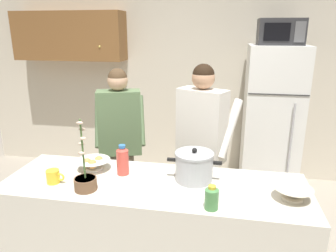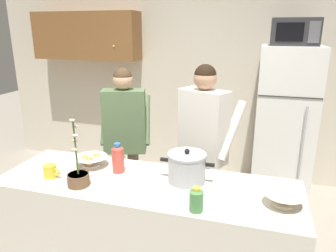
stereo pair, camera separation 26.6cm
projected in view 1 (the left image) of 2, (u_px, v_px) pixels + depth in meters
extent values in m
cube|color=beige|center=(192.00, 79.00, 4.27)|extent=(6.00, 0.12, 2.60)
cube|color=brown|center=(69.00, 36.00, 4.17)|extent=(1.47, 0.34, 0.62)
sphere|color=gold|center=(100.00, 47.00, 3.96)|extent=(0.03, 0.03, 0.03)
cube|color=silver|center=(154.00, 239.00, 2.35)|extent=(2.12, 0.68, 0.92)
cube|color=white|center=(271.00, 122.00, 3.79)|extent=(0.64, 0.64, 1.78)
cube|color=#333333|center=(278.00, 95.00, 3.37)|extent=(0.63, 0.01, 0.01)
cylinder|color=#B2B2B7|center=(291.00, 139.00, 3.46)|extent=(0.02, 0.02, 0.80)
cube|color=#2D2D30|center=(280.00, 32.00, 3.47)|extent=(0.48, 0.36, 0.28)
cube|color=black|center=(277.00, 32.00, 3.31)|extent=(0.26, 0.01, 0.18)
cube|color=#59595B|center=(300.00, 32.00, 3.27)|extent=(0.11, 0.01, 0.21)
cylinder|color=#726656|center=(130.00, 188.00, 3.26)|extent=(0.11, 0.11, 0.78)
cylinder|color=#726656|center=(116.00, 188.00, 3.24)|extent=(0.11, 0.11, 0.78)
cube|color=#59724C|center=(120.00, 122.00, 3.04)|extent=(0.45, 0.31, 0.62)
sphere|color=#D8A884|center=(118.00, 81.00, 2.93)|extent=(0.19, 0.19, 0.19)
sphere|color=#4C3823|center=(117.00, 78.00, 2.92)|extent=(0.18, 0.18, 0.18)
cylinder|color=#59724C|center=(140.00, 120.00, 3.19)|extent=(0.19, 0.37, 0.48)
cylinder|color=#59724C|center=(99.00, 122.00, 3.14)|extent=(0.19, 0.37, 0.48)
cylinder|color=#726656|center=(206.00, 201.00, 2.97)|extent=(0.11, 0.11, 0.81)
cylinder|color=#726656|center=(193.00, 196.00, 3.05)|extent=(0.11, 0.11, 0.81)
cube|color=white|center=(202.00, 125.00, 2.80)|extent=(0.47, 0.36, 0.64)
sphere|color=tan|center=(203.00, 78.00, 2.68)|extent=(0.20, 0.20, 0.20)
sphere|color=black|center=(203.00, 75.00, 2.67)|extent=(0.19, 0.19, 0.19)
cylinder|color=white|center=(230.00, 129.00, 2.78)|extent=(0.24, 0.38, 0.49)
cylinder|color=white|center=(189.00, 121.00, 3.02)|extent=(0.24, 0.38, 0.49)
cylinder|color=#ADAFB5|center=(194.00, 168.00, 2.23)|extent=(0.26, 0.26, 0.19)
cylinder|color=#ADAFB5|center=(194.00, 154.00, 2.20)|extent=(0.27, 0.27, 0.02)
sphere|color=black|center=(195.00, 150.00, 2.20)|extent=(0.04, 0.04, 0.04)
cube|color=black|center=(171.00, 160.00, 2.25)|extent=(0.06, 0.02, 0.02)
cube|color=black|center=(218.00, 163.00, 2.19)|extent=(0.06, 0.02, 0.02)
cylinder|color=yellow|center=(53.00, 176.00, 2.21)|extent=(0.09, 0.09, 0.10)
torus|color=yellow|center=(61.00, 177.00, 2.20)|extent=(0.06, 0.01, 0.06)
cylinder|color=white|center=(94.00, 168.00, 2.42)|extent=(0.14, 0.14, 0.02)
cone|color=white|center=(93.00, 164.00, 2.41)|extent=(0.26, 0.26, 0.06)
sphere|color=tan|center=(87.00, 163.00, 2.39)|extent=(0.07, 0.07, 0.07)
sphere|color=tan|center=(99.00, 160.00, 2.43)|extent=(0.07, 0.07, 0.07)
sphere|color=tan|center=(92.00, 164.00, 2.36)|extent=(0.07, 0.07, 0.07)
cylinder|color=beige|center=(292.00, 198.00, 2.00)|extent=(0.13, 0.13, 0.02)
cone|color=beige|center=(293.00, 192.00, 1.99)|extent=(0.24, 0.24, 0.06)
cylinder|color=#4C8C4C|center=(212.00, 199.00, 1.88)|extent=(0.08, 0.08, 0.12)
cone|color=#4C8C4C|center=(212.00, 188.00, 1.86)|extent=(0.08, 0.08, 0.02)
cylinder|color=gold|center=(212.00, 187.00, 1.86)|extent=(0.05, 0.05, 0.02)
cylinder|color=#D84C3F|center=(123.00, 162.00, 2.33)|extent=(0.09, 0.09, 0.19)
cone|color=#D84C3F|center=(122.00, 149.00, 2.30)|extent=(0.09, 0.09, 0.03)
cylinder|color=#3372BF|center=(122.00, 146.00, 2.29)|extent=(0.05, 0.05, 0.02)
cylinder|color=brown|center=(86.00, 184.00, 2.11)|extent=(0.15, 0.15, 0.09)
cylinder|color=#38281E|center=(85.00, 179.00, 2.10)|extent=(0.14, 0.14, 0.01)
cylinder|color=#4C7238|center=(83.00, 149.00, 2.04)|extent=(0.01, 0.02, 0.41)
ellipsoid|color=beige|center=(81.00, 153.00, 2.03)|extent=(0.04, 0.03, 0.02)
ellipsoid|color=beige|center=(82.00, 144.00, 2.05)|extent=(0.04, 0.03, 0.02)
ellipsoid|color=beige|center=(83.00, 138.00, 2.00)|extent=(0.04, 0.03, 0.02)
ellipsoid|color=beige|center=(82.00, 129.00, 2.01)|extent=(0.04, 0.03, 0.02)
ellipsoid|color=beige|center=(80.00, 123.00, 1.97)|extent=(0.04, 0.03, 0.02)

